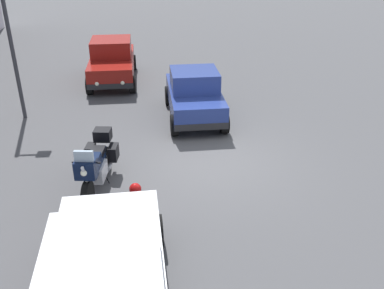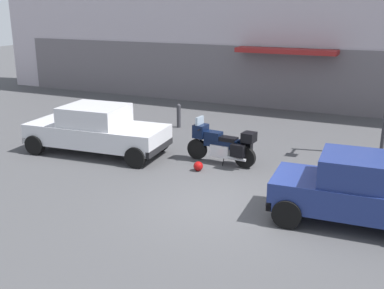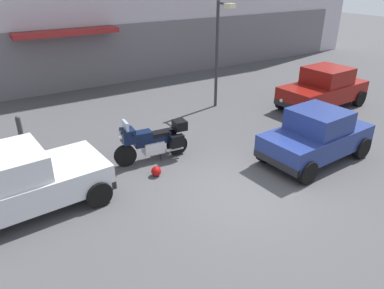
% 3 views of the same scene
% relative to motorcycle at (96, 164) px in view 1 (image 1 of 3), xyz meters
% --- Properties ---
extents(ground_plane, '(80.00, 80.00, 0.00)m').
position_rel_motorcycle_xyz_m(ground_plane, '(1.12, -2.77, -0.62)').
color(ground_plane, '#424244').
extents(motorcycle, '(2.26, 0.83, 1.36)m').
position_rel_motorcycle_xyz_m(motorcycle, '(0.00, 0.00, 0.00)').
color(motorcycle, black).
rests_on(motorcycle, ground).
extents(helmet, '(0.28, 0.28, 0.28)m').
position_rel_motorcycle_xyz_m(helmet, '(-0.37, -0.90, -0.48)').
color(helmet, '#990C0C').
rests_on(helmet, ground).
extents(car_hatchback_near, '(3.94, 1.97, 1.64)m').
position_rel_motorcycle_xyz_m(car_hatchback_near, '(7.91, 0.47, 0.19)').
color(car_hatchback_near, maroon).
rests_on(car_hatchback_near, ground).
extents(car_compact_side, '(3.55, 1.89, 1.56)m').
position_rel_motorcycle_xyz_m(car_compact_side, '(4.02, -2.52, 0.15)').
color(car_compact_side, navy).
rests_on(car_compact_side, ground).
extents(streetlamp_curbside, '(0.28, 0.94, 4.12)m').
position_rel_motorcycle_xyz_m(streetlamp_curbside, '(4.33, 2.77, 1.93)').
color(streetlamp_curbside, '#2D2D33').
rests_on(streetlamp_curbside, ground).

